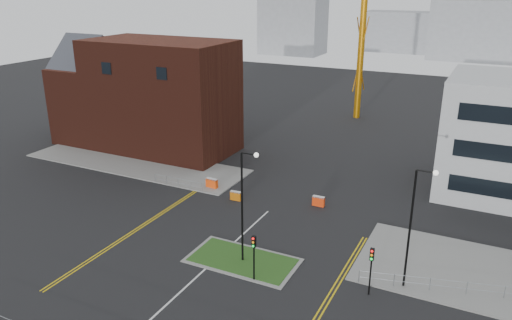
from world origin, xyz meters
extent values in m
plane|color=black|center=(0.00, 0.00, 0.00)|extent=(200.00, 200.00, 0.00)
cube|color=slate|center=(-20.00, 22.00, 0.06)|extent=(28.00, 8.00, 0.12)
cube|color=slate|center=(2.00, 8.00, 0.04)|extent=(8.60, 4.60, 0.08)
cube|color=#254517|center=(2.00, 8.00, 0.06)|extent=(8.00, 4.00, 0.12)
cube|color=#3F180F|center=(-20.00, 28.00, 7.00)|extent=(18.00, 10.00, 14.00)
cube|color=black|center=(-24.00, 22.98, 11.00)|extent=(1.40, 0.10, 1.40)
cube|color=black|center=(-16.00, 22.98, 11.00)|extent=(1.40, 0.10, 1.40)
cube|color=#3F180F|center=(-32.00, 28.00, 5.00)|extent=(6.00, 10.00, 10.00)
cube|color=#2D3038|center=(-32.00, 28.00, 10.00)|extent=(6.40, 8.49, 8.49)
cylinder|color=#C67A0B|center=(-2.00, 55.00, 16.69)|extent=(1.00, 1.00, 33.39)
cylinder|color=black|center=(2.00, 8.00, 4.50)|extent=(0.16, 0.16, 9.00)
cylinder|color=black|center=(2.60, 8.00, 9.00)|extent=(1.20, 0.10, 0.10)
sphere|color=silver|center=(3.20, 8.00, 9.00)|extent=(0.36, 0.36, 0.36)
cylinder|color=black|center=(14.00, 10.00, 4.50)|extent=(0.16, 0.16, 9.00)
cylinder|color=black|center=(14.60, 10.00, 9.00)|extent=(1.20, 0.10, 0.10)
sphere|color=silver|center=(15.20, 10.00, 9.00)|extent=(0.36, 0.36, 0.36)
cylinder|color=black|center=(4.00, 6.00, 1.50)|extent=(0.12, 0.12, 3.00)
cube|color=black|center=(4.00, 6.00, 3.20)|extent=(0.28, 0.22, 0.90)
sphere|color=red|center=(4.00, 5.87, 3.50)|extent=(0.18, 0.18, 0.18)
sphere|color=orange|center=(4.00, 5.87, 3.20)|extent=(0.18, 0.18, 0.18)
sphere|color=#0CCC33|center=(4.00, 5.87, 2.90)|extent=(0.18, 0.18, 0.18)
cylinder|color=black|center=(12.00, 8.00, 1.50)|extent=(0.12, 0.12, 3.00)
cube|color=black|center=(12.00, 8.00, 3.20)|extent=(0.28, 0.22, 0.90)
sphere|color=red|center=(12.00, 7.87, 3.50)|extent=(0.18, 0.18, 0.18)
sphere|color=orange|center=(12.00, 7.87, 3.20)|extent=(0.18, 0.18, 0.18)
sphere|color=#0CCC33|center=(12.00, 7.87, 2.90)|extent=(0.18, 0.18, 0.18)
cylinder|color=gray|center=(-11.00, 18.00, 1.05)|extent=(6.00, 0.04, 0.04)
cylinder|color=gray|center=(-11.00, 18.00, 0.55)|extent=(6.00, 0.04, 0.04)
cylinder|color=gray|center=(-14.00, 18.00, 0.55)|extent=(0.05, 0.05, 1.10)
cylinder|color=gray|center=(-8.00, 18.00, 0.55)|extent=(0.05, 0.05, 1.10)
cylinder|color=gray|center=(20.50, 11.50, 1.05)|extent=(19.01, 5.04, 0.04)
cylinder|color=gray|center=(20.50, 11.50, 0.55)|extent=(19.01, 5.04, 0.04)
cylinder|color=gray|center=(11.00, 9.00, 0.55)|extent=(0.05, 0.05, 1.10)
cube|color=silver|center=(0.00, 2.00, 0.01)|extent=(0.15, 30.00, 0.01)
cube|color=gold|center=(-9.00, 10.00, 0.01)|extent=(0.12, 24.00, 0.01)
cube|color=gold|center=(-8.70, 10.00, 0.01)|extent=(0.12, 24.00, 0.01)
cube|color=gold|center=(9.50, 6.00, 0.01)|extent=(0.12, 20.00, 0.01)
cube|color=gold|center=(9.80, 6.00, 0.01)|extent=(0.12, 20.00, 0.01)
cube|color=gray|center=(-40.00, 120.00, 11.00)|extent=(18.00, 12.00, 22.00)
cube|color=gray|center=(10.00, 130.00, 8.00)|extent=(24.00, 12.00, 16.00)
cube|color=gray|center=(-8.00, 140.00, 6.00)|extent=(30.00, 12.00, 12.00)
cube|color=#FF4A0E|center=(-7.72, 19.46, 0.55)|extent=(1.35, 0.57, 1.10)
cube|color=silver|center=(-7.72, 19.46, 1.04)|extent=(1.35, 0.57, 0.13)
cube|color=#CA630B|center=(-4.00, 17.93, 0.46)|extent=(1.13, 0.43, 0.93)
cube|color=silver|center=(-4.00, 17.93, 0.88)|extent=(1.13, 0.43, 0.11)
cube|color=#FC3C0E|center=(3.89, 20.31, 0.49)|extent=(1.19, 0.40, 0.99)
cube|color=silver|center=(3.89, 20.31, 0.94)|extent=(1.19, 0.40, 0.12)
camera|label=1|loc=(18.11, -22.16, 20.70)|focal=35.00mm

